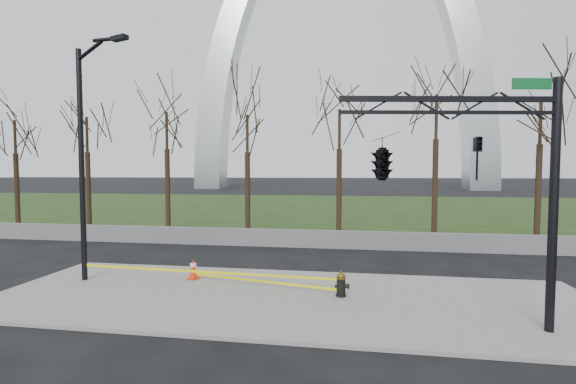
# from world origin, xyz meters

# --- Properties ---
(ground) EXTENTS (500.00, 500.00, 0.00)m
(ground) POSITION_xyz_m (0.00, 0.00, 0.00)
(ground) COLOR black
(ground) RESTS_ON ground
(sidewalk) EXTENTS (18.00, 6.00, 0.10)m
(sidewalk) POSITION_xyz_m (0.00, 0.00, 0.05)
(sidewalk) COLOR slate
(sidewalk) RESTS_ON ground
(grass_strip) EXTENTS (120.00, 40.00, 0.06)m
(grass_strip) POSITION_xyz_m (0.00, 30.00, 0.03)
(grass_strip) COLOR #193312
(grass_strip) RESTS_ON ground
(guardrail) EXTENTS (60.00, 0.30, 0.90)m
(guardrail) POSITION_xyz_m (0.00, 8.00, 0.45)
(guardrail) COLOR #59595B
(guardrail) RESTS_ON ground
(gateway_arch) EXTENTS (66.00, 6.00, 65.00)m
(gateway_arch) POSITION_xyz_m (0.00, 75.00, 32.50)
(gateway_arch) COLOR silver
(gateway_arch) RESTS_ON ground
(tree_row) EXTENTS (42.96, 4.00, 9.06)m
(tree_row) POSITION_xyz_m (-1.52, 12.00, 4.53)
(tree_row) COLOR black
(tree_row) RESTS_ON ground
(fire_hydrant) EXTENTS (0.48, 0.31, 0.77)m
(fire_hydrant) POSITION_xyz_m (1.57, 0.26, 0.46)
(fire_hydrant) COLOR black
(fire_hydrant) RESTS_ON sidewalk
(traffic_cone) EXTENTS (0.47, 0.47, 0.71)m
(traffic_cone) POSITION_xyz_m (-3.59, 1.37, 0.45)
(traffic_cone) COLOR red
(traffic_cone) RESTS_ON sidewalk
(street_light) EXTENTS (2.32, 0.90, 8.21)m
(street_light) POSITION_xyz_m (-7.08, 0.64, 4.69)
(street_light) COLOR black
(street_light) RESTS_ON ground
(traffic_signal_mast) EXTENTS (5.04, 2.54, 6.00)m
(traffic_signal_mast) POSITION_xyz_m (3.25, -2.06, 4.15)
(traffic_signal_mast) COLOR black
(traffic_signal_mast) RESTS_ON ground
(caution_tape) EXTENTS (8.85, 1.11, 0.40)m
(caution_tape) POSITION_xyz_m (-2.18, 0.61, 0.49)
(caution_tape) COLOR yellow
(caution_tape) RESTS_ON ground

